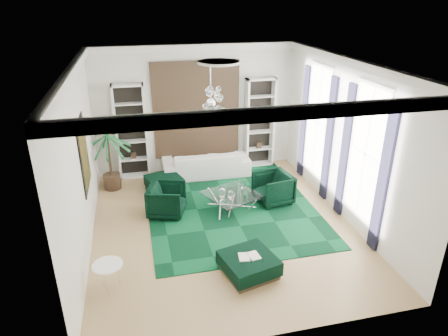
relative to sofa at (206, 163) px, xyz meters
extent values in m
cube|color=tan|center=(-0.17, -2.92, -0.39)|extent=(6.00, 7.00, 0.02)
cube|color=white|center=(-0.17, -2.92, 3.43)|extent=(6.00, 7.00, 0.02)
cube|color=silver|center=(-0.17, 0.59, 1.52)|extent=(6.00, 0.02, 3.80)
cube|color=silver|center=(-0.17, -6.43, 1.52)|extent=(6.00, 0.02, 3.80)
cube|color=silver|center=(-3.18, -2.92, 1.52)|extent=(0.02, 7.00, 3.80)
cube|color=silver|center=(2.84, -2.92, 1.52)|extent=(0.02, 7.00, 3.80)
cylinder|color=white|center=(-0.17, -2.62, 3.39)|extent=(0.90, 0.90, 0.05)
cube|color=black|center=(-0.17, 0.54, 1.52)|extent=(2.50, 0.06, 2.80)
cube|color=black|center=(-3.14, -2.32, 1.47)|extent=(0.04, 1.30, 1.60)
cube|color=white|center=(2.82, -3.82, 1.52)|extent=(0.03, 1.10, 2.90)
cube|color=black|center=(2.79, -4.60, 1.27)|extent=(0.07, 0.30, 3.25)
cube|color=black|center=(2.79, -3.04, 1.27)|extent=(0.07, 0.30, 3.25)
cube|color=white|center=(2.82, -1.42, 1.52)|extent=(0.03, 1.10, 2.90)
cube|color=black|center=(2.79, -2.20, 1.27)|extent=(0.07, 0.30, 3.25)
cube|color=black|center=(2.79, -0.64, 1.27)|extent=(0.07, 0.30, 3.25)
cube|color=black|center=(0.23, -2.08, -0.37)|extent=(4.20, 5.00, 0.02)
imported|color=silver|center=(0.00, 0.00, 0.00)|extent=(2.60, 1.05, 0.76)
imported|color=black|center=(-1.40, -2.13, 0.02)|extent=(1.09, 1.07, 0.80)
imported|color=black|center=(1.39, -2.12, 0.03)|extent=(1.02, 1.00, 0.81)
cube|color=black|center=(-1.34, -0.77, -0.18)|extent=(1.12, 1.12, 0.40)
cube|color=black|center=(-0.06, -4.81, -0.18)|extent=(1.18, 1.18, 0.39)
cube|color=white|center=(-0.06, -4.81, 0.03)|extent=(0.42, 0.28, 0.03)
cylinder|color=white|center=(-2.72, -4.66, -0.11)|extent=(0.60, 0.60, 0.54)
imported|color=#1C6A35|center=(0.54, -2.46, 0.16)|extent=(0.15, 0.13, 0.25)
camera|label=1|loc=(-1.99, -10.95, 4.71)|focal=32.00mm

